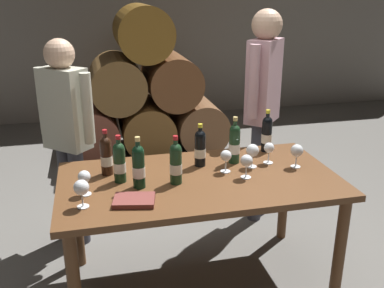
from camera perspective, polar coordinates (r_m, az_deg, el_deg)
name	(u,v)px	position (r m, az deg, el deg)	size (l,w,h in m)	color
ground_plane	(199,281)	(3.05, 0.91, -17.58)	(14.00, 14.00, 0.00)	#66635E
cellar_back_wall	(128,21)	(6.59, -8.39, 15.69)	(10.00, 0.24, 2.80)	gray
barrel_stack	(145,96)	(5.13, -6.26, 6.29)	(1.86, 0.90, 1.69)	brown
dining_table	(199,191)	(2.70, 0.99, -6.23)	(1.70, 0.90, 0.76)	brown
wine_bottle_0	(234,143)	(2.86, 5.61, 0.11)	(0.07, 0.07, 0.31)	#19381E
wine_bottle_1	(119,162)	(2.60, -9.53, -2.33)	(0.07, 0.07, 0.29)	#19381E
wine_bottle_2	(267,133)	(3.09, 9.80, 1.38)	(0.07, 0.07, 0.30)	black
wine_bottle_3	(139,166)	(2.51, -7.04, -2.88)	(0.07, 0.07, 0.31)	black
wine_bottle_4	(176,163)	(2.54, -2.14, -2.51)	(0.07, 0.07, 0.30)	#19381E
wine_bottle_5	(106,155)	(2.72, -11.21, -1.46)	(0.07, 0.07, 0.29)	black
wine_bottle_6	(200,148)	(2.80, 1.07, -0.49)	(0.07, 0.07, 0.28)	black
wine_glass_0	(247,162)	(2.64, 7.19, -2.31)	(0.08, 0.08, 0.15)	white
wine_glass_1	(226,157)	(2.71, 4.48, -1.66)	(0.07, 0.07, 0.15)	white
wine_glass_2	(84,178)	(2.48, -13.99, -4.34)	(0.07, 0.07, 0.15)	white
wine_glass_3	(252,151)	(2.80, 7.95, -0.93)	(0.08, 0.08, 0.16)	white
wine_glass_4	(81,188)	(2.35, -14.35, -5.66)	(0.08, 0.08, 0.16)	white
wine_glass_5	(269,149)	(2.89, 10.10, -0.61)	(0.07, 0.07, 0.14)	white
wine_glass_6	(297,151)	(2.86, 13.62, -0.93)	(0.08, 0.08, 0.15)	white
tasting_notebook	(134,200)	(2.38, -7.62, -7.36)	(0.22, 0.16, 0.03)	brown
sommelier_presenting	(263,98)	(3.46, 9.30, 6.02)	(0.36, 0.38, 1.72)	#383842
taster_seated_left	(67,127)	(3.21, -16.15, 2.15)	(0.39, 0.36, 1.54)	#383842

